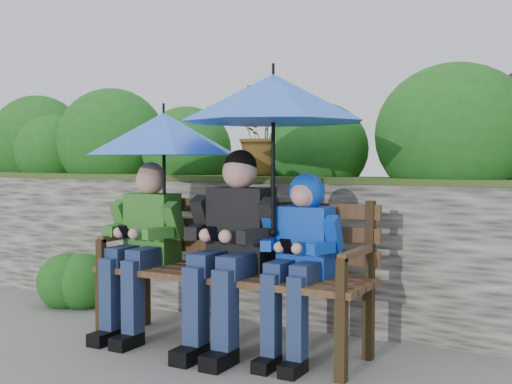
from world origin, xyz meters
The scene contains 8 objects.
ground centered at (0.00, 0.00, 0.00)m, with size 60.00×60.00×0.00m, color slate.
garden_backdrop centered at (0.01, 1.57, 0.67)m, with size 8.00×2.87×1.88m.
park_bench centered at (-0.09, 0.00, 0.52)m, with size 1.73×0.51×0.92m.
boy_left centered at (-0.74, -0.08, 0.63)m, with size 0.50×0.58×1.13m.
boy_middle centered at (-0.06, -0.09, 0.67)m, with size 0.56×0.65×1.21m.
boy_right centered at (0.37, -0.06, 0.65)m, with size 0.45×0.55×1.07m.
umbrella_left centered at (-0.59, -0.05, 1.31)m, with size 0.96×0.96×0.82m.
umbrella_right centered at (0.22, -0.10, 1.50)m, with size 1.07×1.07×0.99m.
Camera 1 is at (1.89, -3.36, 1.16)m, focal length 45.00 mm.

